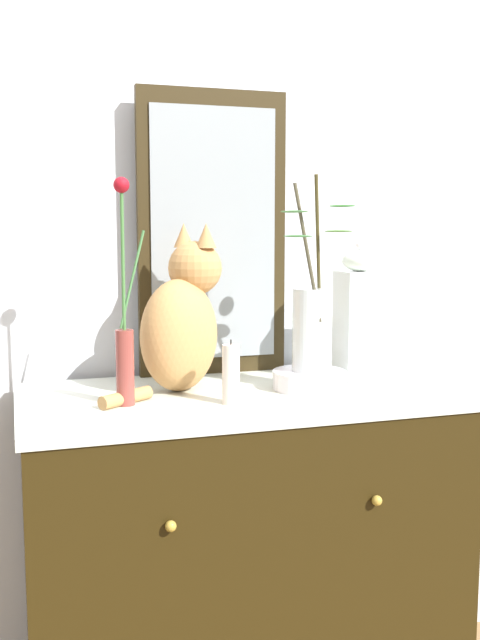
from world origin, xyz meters
TOP-DOWN VIEW (x-y plane):
  - wall_back at (0.00, 0.35)m, footprint 4.40×0.08m
  - sideboard at (0.00, -0.00)m, footprint 1.08×0.56m
  - mirror_leaning at (-0.00, 0.25)m, footprint 0.42×0.03m
  - cat_sitting at (-0.13, 0.06)m, footprint 0.36×0.29m
  - vase_slim_green at (-0.29, -0.05)m, footprint 0.07×0.04m
  - bowl_porcelain at (0.18, -0.02)m, footprint 0.19×0.19m
  - vase_glass_clear at (0.18, -0.02)m, footprint 0.20×0.14m
  - jar_lidded_porcelain at (0.35, 0.05)m, footprint 0.11×0.11m
  - candle_pillar at (-0.06, -0.11)m, footprint 0.04×0.04m

SIDE VIEW (x-z plane):
  - sideboard at x=0.00m, z-range 0.00..0.94m
  - bowl_porcelain at x=0.18m, z-range 0.94..0.99m
  - candle_pillar at x=-0.06m, z-range 0.94..1.09m
  - vase_slim_green at x=-0.29m, z-range 0.84..1.36m
  - vase_glass_clear at x=0.18m, z-range 0.87..1.35m
  - jar_lidded_porcelain at x=0.35m, z-range 0.93..1.30m
  - cat_sitting at x=-0.13m, z-range 0.91..1.33m
  - wall_back at x=0.00m, z-range 0.00..2.60m
  - mirror_leaning at x=0.00m, z-range 0.94..1.72m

